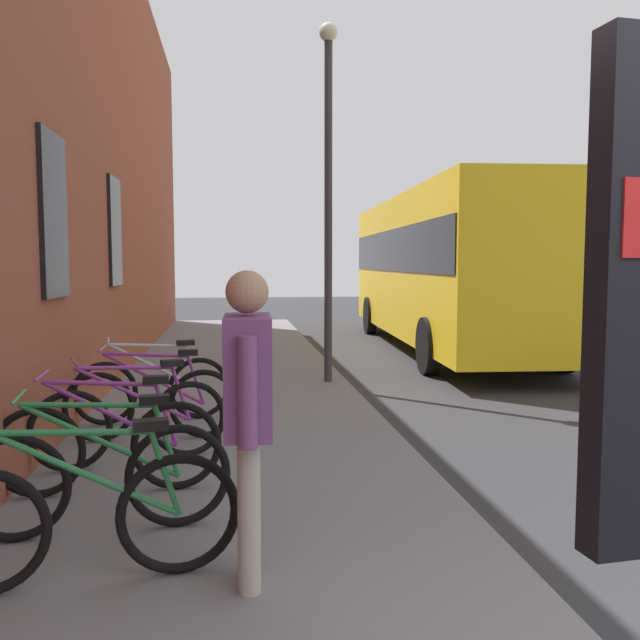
% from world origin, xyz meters
% --- Properties ---
extents(ground, '(60.00, 60.00, 0.00)m').
position_xyz_m(ground, '(6.00, -1.00, 0.00)').
color(ground, '#2D2D30').
extents(sidewalk_pavement, '(24.00, 3.50, 0.12)m').
position_xyz_m(sidewalk_pavement, '(8.00, 1.75, 0.06)').
color(sidewalk_pavement, slate).
rests_on(sidewalk_pavement, ground).
extents(station_facade, '(22.00, 0.65, 7.69)m').
position_xyz_m(station_facade, '(8.99, 3.80, 3.84)').
color(station_facade, brown).
rests_on(station_facade, ground).
extents(bicycle_far_end, '(0.48, 1.76, 0.97)m').
position_xyz_m(bicycle_far_end, '(2.43, 2.60, 0.51)').
color(bicycle_far_end, black).
rests_on(bicycle_far_end, sidewalk_pavement).
extents(bicycle_under_window, '(0.48, 1.76, 0.97)m').
position_xyz_m(bicycle_under_window, '(3.16, 2.66, 0.51)').
color(bicycle_under_window, black).
rests_on(bicycle_under_window, sidewalk_pavement).
extents(bicycle_by_door, '(0.48, 1.77, 0.97)m').
position_xyz_m(bicycle_by_door, '(3.97, 2.73, 0.51)').
color(bicycle_by_door, black).
rests_on(bicycle_by_door, sidewalk_pavement).
extents(bicycle_beside_lamp, '(0.68, 1.70, 0.97)m').
position_xyz_m(bicycle_beside_lamp, '(4.76, 2.67, 0.51)').
color(bicycle_beside_lamp, black).
rests_on(bicycle_beside_lamp, sidewalk_pavement).
extents(bicycle_nearest_sign, '(0.48, 1.77, 0.97)m').
position_xyz_m(bicycle_nearest_sign, '(5.58, 2.58, 0.51)').
color(bicycle_nearest_sign, black).
rests_on(bicycle_nearest_sign, sidewalk_pavement).
extents(bicycle_end_of_row, '(0.51, 1.75, 0.97)m').
position_xyz_m(bicycle_end_of_row, '(6.39, 2.66, 0.51)').
color(bicycle_end_of_row, black).
rests_on(bicycle_end_of_row, sidewalk_pavement).
extents(city_bus, '(10.62, 3.10, 3.35)m').
position_xyz_m(city_bus, '(13.10, -3.00, 1.92)').
color(city_bus, yellow).
rests_on(city_bus, ground).
extents(pedestrian_near_bus, '(0.67, 0.27, 1.78)m').
position_xyz_m(pedestrian_near_bus, '(2.31, 1.68, 1.21)').
color(pedestrian_near_bus, '#B2A599').
rests_on(pedestrian_near_bus, sidewalk_pavement).
extents(street_lamp, '(0.28, 0.28, 5.35)m').
position_xyz_m(street_lamp, '(8.74, 0.30, 3.28)').
color(street_lamp, '#333338').
rests_on(street_lamp, sidewalk_pavement).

